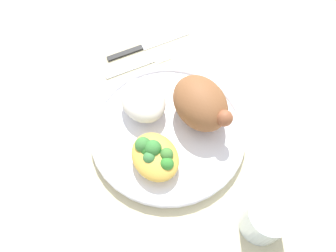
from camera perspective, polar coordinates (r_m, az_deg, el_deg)
ground_plane at (r=0.62m, az=-0.00°, el=-1.38°), size 2.00×2.00×0.00m
plate at (r=0.61m, az=-0.00°, el=-0.90°), size 0.29×0.29×0.02m
roasted_chicken at (r=0.58m, az=5.87°, el=3.69°), size 0.12×0.09×0.07m
rice_pile at (r=0.60m, az=-4.34°, el=4.48°), size 0.10×0.08×0.05m
mac_cheese_with_broccoli at (r=0.55m, az=-2.35°, el=-4.99°), size 0.09×0.08×0.04m
fork at (r=0.70m, az=-4.51°, el=10.62°), size 0.03×0.14×0.01m
knife at (r=0.73m, az=-4.57°, el=13.49°), size 0.03×0.19×0.01m
water_glass at (r=0.54m, az=16.44°, el=-15.23°), size 0.07×0.07×0.08m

